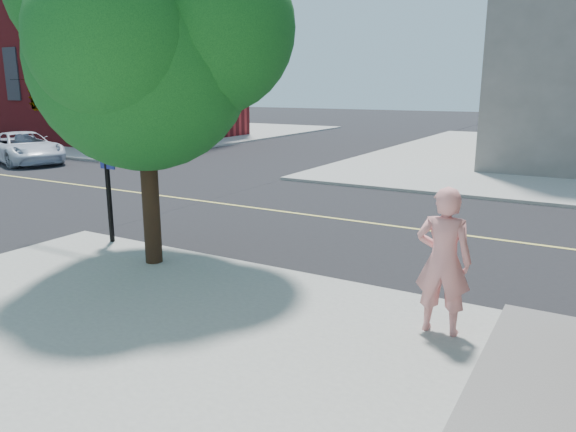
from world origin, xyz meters
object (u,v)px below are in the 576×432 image
Objects in this scene: man_on_phone at (443,261)px; signal_pole at (45,100)px; car_a at (24,148)px; street_tree at (146,32)px.

signal_pole reaches higher than man_on_phone.
man_on_phone is 0.40× the size of car_a.
street_tree is at bearing -100.36° from car_a.
signal_pole is 0.73× the size of car_a.
street_tree is 1.29× the size of car_a.
street_tree is 18.08m from car_a.
street_tree reaches higher than car_a.
man_on_phone is 6.39m from street_tree.
man_on_phone is 0.31× the size of street_tree.
car_a is at bearing 152.88° from street_tree.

